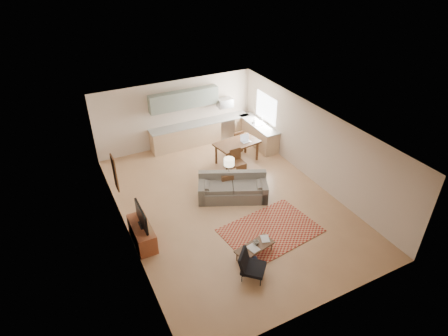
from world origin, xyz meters
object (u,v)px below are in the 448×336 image
sofa (233,188)px  console_table (229,182)px  coffee_table (255,251)px  armchair (254,266)px  tv_credenza (142,234)px  dining_table (237,152)px

sofa → console_table: 0.43m
sofa → console_table: sofa is taller
coffee_table → console_table: 3.10m
armchair → console_table: size_ratio=1.06×
coffee_table → console_table: console_table is taller
armchair → console_table: (1.19, 3.62, -0.02)m
tv_credenza → console_table: (3.31, 1.13, 0.06)m
tv_credenza → dining_table: bearing=31.1°
coffee_table → armchair: 0.78m
tv_credenza → dining_table: 5.20m
coffee_table → armchair: bearing=-135.5°
tv_credenza → armchair: bearing=-49.6°
coffee_table → tv_credenza: size_ratio=0.86×
coffee_table → armchair: armchair is taller
sofa → armchair: bearing=-84.2°
sofa → console_table: size_ratio=3.27×
console_table → tv_credenza: bearing=-153.4°
armchair → dining_table: 5.68m
tv_credenza → coffee_table: bearing=-36.4°
console_table → sofa: bearing=-92.9°
armchair → tv_credenza: size_ratio=0.58×
tv_credenza → sofa: bearing=12.4°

